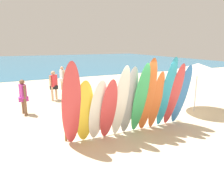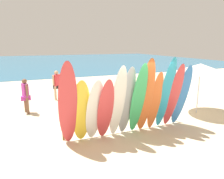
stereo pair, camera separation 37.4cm
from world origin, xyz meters
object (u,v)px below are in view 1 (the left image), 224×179
object	(u,v)px
surfboard_red_0	(71,106)
surfboard_orange_7	(147,96)
beachgoer_photographing	(54,84)
beach_chair_red	(159,94)
surfboard_teal_9	(166,94)
surfboard_red_10	(174,96)
surfboard_grey_5	(129,102)
surfboard_rack	(126,113)
beachgoer_near_rack	(23,95)
surfboard_green_6	(140,99)
beach_umbrella	(198,68)
surfboard_red_3	(109,110)
surfboard_blue_11	(181,95)
surfboard_white_2	(98,111)
surfboard_white_4	(121,103)
surfboard_orange_8	(156,101)
surfboard_yellow_1	(84,112)
beachgoer_by_water	(62,77)

from	to	relation	value
surfboard_red_0	surfboard_orange_7	bearing A→B (deg)	2.70
beachgoer_photographing	beach_chair_red	size ratio (longest dim) A/B	1.97
surfboard_teal_9	beach_chair_red	world-z (taller)	surfboard_teal_9
surfboard_red_10	surfboard_grey_5	bearing A→B (deg)	-178.55
surfboard_rack	beachgoer_near_rack	world-z (taller)	beachgoer_near_rack
surfboard_green_6	beachgoer_near_rack	size ratio (longest dim) A/B	1.67
beach_umbrella	beachgoer_near_rack	bearing A→B (deg)	158.27
surfboard_grey_5	surfboard_red_3	bearing A→B (deg)	-174.47
surfboard_orange_7	beach_chair_red	world-z (taller)	surfboard_orange_7
surfboard_blue_11	surfboard_white_2	bearing A→B (deg)	178.21
surfboard_white_4	surfboard_red_0	bearing A→B (deg)	177.09
surfboard_orange_8	beachgoer_photographing	world-z (taller)	surfboard_orange_8
surfboard_red_0	surfboard_grey_5	bearing A→B (deg)	4.71
surfboard_yellow_1	surfboard_rack	bearing A→B (deg)	19.04
surfboard_orange_7	surfboard_red_10	distance (m)	1.16
surfboard_white_4	beachgoer_by_water	size ratio (longest dim) A/B	1.62
surfboard_red_3	surfboard_teal_9	xyz separation A→B (m)	(2.26, 0.03, 0.29)
beach_umbrella	surfboard_red_3	bearing A→B (deg)	-167.52
surfboard_blue_11	surfboard_grey_5	bearing A→B (deg)	177.39
beach_chair_red	surfboard_red_10	bearing A→B (deg)	-113.95
surfboard_red_0	beach_umbrella	world-z (taller)	surfboard_red_0
surfboard_red_0	surfboard_green_6	world-z (taller)	surfboard_red_0
surfboard_orange_7	surfboard_blue_11	size ratio (longest dim) A/B	1.12
surfboard_white_2	beachgoer_photographing	size ratio (longest dim) A/B	1.32
surfboard_grey_5	surfboard_orange_8	bearing A→B (deg)	-4.14
surfboard_yellow_1	surfboard_white_2	bearing A→B (deg)	-5.70
surfboard_yellow_1	beachgoer_photographing	distance (m)	5.60
surfboard_yellow_1	beachgoer_by_water	distance (m)	7.97
surfboard_yellow_1	surfboard_red_3	bearing A→B (deg)	-7.41
surfboard_blue_11	surfboard_green_6	bearing A→B (deg)	-179.40
surfboard_red_3	beachgoer_photographing	bearing A→B (deg)	99.09
surfboard_red_10	surfboard_blue_11	bearing A→B (deg)	12.50
surfboard_orange_8	surfboard_blue_11	bearing A→B (deg)	1.59
surfboard_red_0	surfboard_red_3	distance (m)	1.17
surfboard_red_3	beachgoer_photographing	size ratio (longest dim) A/B	1.35
surfboard_yellow_1	beach_chair_red	world-z (taller)	surfboard_yellow_1
surfboard_red_3	surfboard_grey_5	distance (m)	0.82
surfboard_rack	surfboard_green_6	xyz separation A→B (m)	(0.20, -0.58, 0.65)
surfboard_red_3	surfboard_white_4	xyz separation A→B (m)	(0.40, -0.04, 0.20)
beachgoer_near_rack	surfboard_white_2	bearing A→B (deg)	-168.92
surfboard_orange_7	beachgoer_photographing	size ratio (longest dim) A/B	1.67
surfboard_blue_11	beachgoer_by_water	xyz separation A→B (m)	(-2.83, 7.97, -0.25)
surfboard_white_4	beachgoer_near_rack	distance (m)	4.82
beachgoer_photographing	surfboard_white_4	bearing A→B (deg)	-119.98
surfboard_grey_5	beach_umbrella	world-z (taller)	surfboard_grey_5
surfboard_orange_8	beachgoer_by_water	distance (m)	8.14
surfboard_white_4	beachgoer_by_water	distance (m)	8.12
surfboard_rack	surfboard_teal_9	distance (m)	1.59
surfboard_white_2	beach_chair_red	bearing A→B (deg)	28.12
surfboard_teal_9	surfboard_blue_11	size ratio (longest dim) A/B	1.14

